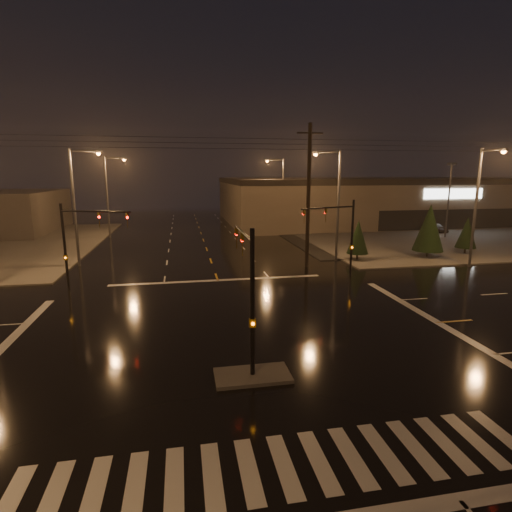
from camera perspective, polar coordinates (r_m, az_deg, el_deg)
The scene contains 20 objects.
ground at distance 20.19m, azimuth -2.54°, elevation -11.56°, with size 140.00×140.00×0.00m, color black.
sidewalk_ne at distance 58.85m, azimuth 23.11°, elevation 3.04°, with size 36.00×36.00×0.12m, color #4A4842.
median_island at distance 16.60m, azimuth -0.50°, elevation -16.70°, with size 3.00×1.60×0.15m, color #4A4842.
crosswalk at distance 12.57m, azimuth 4.05°, elevation -27.68°, with size 15.00×2.60×0.01m, color beige.
stop_bar_far at distance 30.54m, azimuth -5.47°, elevation -3.47°, with size 16.00×0.50×0.01m, color beige.
parking_lot at distance 60.20m, azimuth 28.13°, elevation 2.75°, with size 50.00×24.00×0.08m, color black.
retail_building at distance 74.63m, azimuth 19.79°, elevation 7.85°, with size 60.20×28.30×7.20m.
signal_mast_median at distance 16.08m, azimuth -1.11°, elevation -3.52°, with size 0.25×4.59×6.00m.
signal_mast_ne at distance 31.24m, azimuth 12.20°, elevation 3.75°, with size 4.84×1.86×6.00m.
signal_mast_nw at distance 29.64m, azimuth -24.08°, elevation 2.57°, with size 4.84×1.86×6.00m.
streetlight_1 at distance 37.45m, azimuth -24.15°, elevation 7.37°, with size 2.77×0.32×10.00m.
streetlight_2 at distance 53.12m, azimuth -20.21°, elevation 8.66°, with size 2.77×0.32×10.00m.
streetlight_3 at distance 37.08m, azimuth 11.25°, elevation 8.13°, with size 2.77×0.32×10.00m.
streetlight_4 at distance 56.13m, azimuth 3.59°, elevation 9.47°, with size 2.77×0.32×10.00m.
streetlight_6 at distance 38.49m, azimuth 29.27°, elevation 7.00°, with size 0.32×2.77×10.00m.
utility_pole_1 at distance 34.10m, azimuth 7.50°, elevation 8.51°, with size 2.20×0.32×12.00m.
conifer_0 at distance 37.96m, azimuth 14.38°, elevation 2.64°, with size 1.97×1.97×3.77m.
conifer_1 at distance 41.49m, azimuth 23.51°, elevation 3.74°, with size 2.85×2.85×5.15m.
conifer_2 at distance 44.85m, azimuth 27.89°, elevation 2.99°, with size 1.97×1.97×3.77m.
car_parked at distance 60.32m, azimuth 24.23°, elevation 3.74°, with size 1.62×4.02×1.37m, color black.
Camera 1 is at (-2.56, -18.37, 7.97)m, focal length 28.00 mm.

